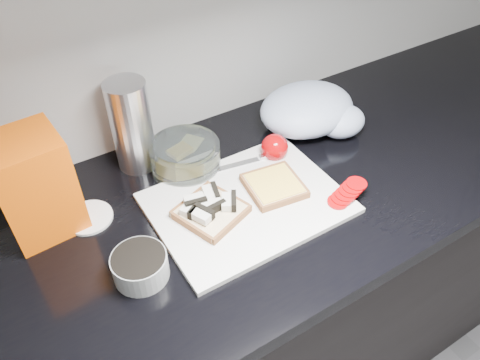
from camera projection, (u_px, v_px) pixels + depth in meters
name	position (u px, v px, depth m)	size (l,w,h in m)	color
base_cabinet	(223.00, 322.00, 1.32)	(3.50, 0.60, 0.86)	black
countertop	(218.00, 212.00, 1.02)	(3.50, 0.64, 0.04)	black
cutting_board	(247.00, 203.00, 1.00)	(0.40, 0.30, 0.01)	silver
bread_left	(210.00, 210.00, 0.96)	(0.16, 0.16, 0.04)	beige
bread_right	(274.00, 186.00, 1.02)	(0.14, 0.14, 0.02)	beige
tomato_slices	(347.00, 193.00, 1.00)	(0.12, 0.07, 0.02)	#A40307
knife	(255.00, 159.00, 1.10)	(0.21, 0.05, 0.01)	silver
seed_tub	(140.00, 265.00, 0.85)	(0.10, 0.10, 0.05)	gray
tub_lid	(89.00, 218.00, 0.98)	(0.10, 0.10, 0.01)	white
glass_bowl	(185.00, 157.00, 1.08)	(0.16, 0.16, 0.07)	silver
bread_bag	(34.00, 186.00, 0.90)	(0.14, 0.13, 0.22)	#E84B03
steel_canister	(132.00, 126.00, 1.04)	(0.09, 0.09, 0.22)	silver
grocery_bag	(312.00, 111.00, 1.18)	(0.26, 0.23, 0.11)	silver
whole_tomatoes	(275.00, 147.00, 1.10)	(0.06, 0.06, 0.06)	#A40307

